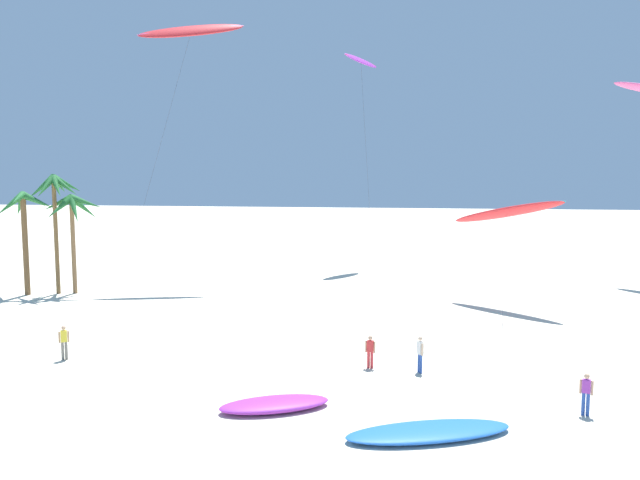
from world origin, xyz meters
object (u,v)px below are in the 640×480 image
person_near_right (586,392)px  person_mid_field (420,353)px  palm_tree_0 (24,213)px  person_near_left (370,350)px  flying_kite_1 (507,212)px  flying_kite_0 (361,61)px  flying_kite_5 (191,31)px  grounded_kite_0 (429,432)px  palm_tree_1 (73,211)px  grounded_kite_2 (274,404)px  palm_tree_2 (55,193)px  person_foreground_walker (64,341)px

person_near_right → person_mid_field: size_ratio=0.96×
palm_tree_0 → person_near_left: bearing=-28.1°
flying_kite_1 → person_mid_field: bearing=-110.9°
flying_kite_0 → flying_kite_5: flying_kite_5 is taller
flying_kite_5 → person_near_left: bearing=-53.5°
grounded_kite_0 → person_near_left: bearing=108.7°
palm_tree_1 → grounded_kite_2: size_ratio=1.61×
flying_kite_0 → palm_tree_2: bearing=-140.4°
person_near_right → person_near_left: bearing=151.1°
grounded_kite_2 → person_near_left: person_near_left is taller
grounded_kite_2 → flying_kite_5: bearing=114.7°
palm_tree_1 → palm_tree_2: (-1.20, -0.29, 1.40)m
person_foreground_walker → flying_kite_5: bearing=92.3°
person_near_left → person_near_right: person_near_right is taller
palm_tree_0 → person_near_right: bearing=-28.3°
flying_kite_1 → person_near_left: (-8.28, -15.23, -5.64)m
person_mid_field → flying_kite_1: bearing=69.1°
person_near_left → palm_tree_0: bearing=151.9°
grounded_kite_0 → person_foreground_walker: size_ratio=3.67×
flying_kite_0 → person_near_right: flying_kite_0 is taller
person_near_left → flying_kite_1: bearing=61.5°
person_mid_field → palm_tree_1: bearing=148.6°
flying_kite_0 → grounded_kite_2: flying_kite_0 is taller
palm_tree_2 → grounded_kite_2: 30.63m
flying_kite_0 → person_mid_field: (5.46, -33.13, -18.71)m
palm_tree_0 → palm_tree_2: 2.63m
flying_kite_5 → grounded_kite_0: size_ratio=3.40×
palm_tree_2 → person_mid_field: (26.92, -15.39, -6.69)m
person_mid_field → grounded_kite_0: bearing=-88.3°
grounded_kite_2 → person_near_left: (3.39, 5.82, 0.64)m
palm_tree_0 → grounded_kite_0: bearing=-36.8°
palm_tree_0 → person_foreground_walker: palm_tree_0 is taller
flying_kite_0 → person_near_left: (3.12, -32.76, -18.80)m
person_near_right → person_mid_field: (-6.23, 4.36, 0.04)m
flying_kite_1 → palm_tree_2: bearing=-179.6°
grounded_kite_2 → person_foreground_walker: bearing=156.8°
grounded_kite_2 → person_foreground_walker: size_ratio=2.70×
flying_kite_1 → person_mid_field: 17.59m
grounded_kite_0 → palm_tree_2: bearing=140.2°
flying_kite_0 → flying_kite_1: 24.71m
grounded_kite_2 → palm_tree_1: bearing=133.4°
flying_kite_0 → flying_kite_1: bearing=-57.0°
person_foreground_walker → person_near_left: 15.12m
palm_tree_0 → person_foreground_walker: bearing=-52.6°
grounded_kite_0 → person_mid_field: size_ratio=3.66×
person_mid_field → flying_kite_5: bearing=129.9°
flying_kite_0 → flying_kite_1: flying_kite_0 is taller
grounded_kite_0 → person_near_right: size_ratio=3.82×
flying_kite_0 → person_near_left: flying_kite_0 is taller
person_near_right → flying_kite_0: bearing=107.3°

